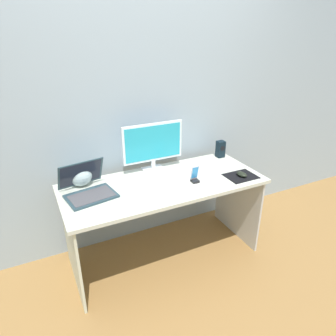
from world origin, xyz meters
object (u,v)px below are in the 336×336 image
Objects in this scene: fishbowl at (80,175)px; phone_in_dock at (195,176)px; speaker_right at (220,149)px; keyboard_external at (173,194)px; mouse at (242,174)px; monitor at (153,145)px; laptop at (88,188)px.

phone_in_dock is (0.82, -0.34, -0.04)m from fishbowl.
fishbowl is at bearing 179.96° from speaker_right.
speaker_right reaches higher than phone_in_dock.
mouse reaches higher than keyboard_external.
mouse is (0.60, -0.44, -0.21)m from monitor.
keyboard_external is (0.57, -0.45, -0.08)m from fishbowl.
monitor reaches higher than speaker_right.
laptop is at bearing -85.17° from fishbowl.
keyboard_external is 0.27m from phone_in_dock.
monitor reaches higher than keyboard_external.
laptop reaches higher than keyboard_external.
fishbowl is 1.32× the size of phone_in_dock.
speaker_right reaches higher than mouse.
monitor is 1.36× the size of keyboard_external.
phone_in_dock is (-0.48, -0.34, -0.03)m from speaker_right.
laptop is 0.82m from phone_in_dock.
laptop reaches higher than speaker_right.
laptop is at bearing 159.75° from mouse.
speaker_right is (0.68, -0.00, -0.15)m from monitor.
phone_in_dock is (0.80, -0.17, 0.00)m from laptop.
laptop is at bearing 153.89° from keyboard_external.
fishbowl is 0.73m from keyboard_external.
fishbowl is at bearing 94.83° from laptop.
laptop is (-0.60, -0.18, -0.18)m from monitor.
fishbowl is 1.83× the size of mouse.
phone_in_dock is at bearing -11.95° from laptop.
laptop is 2.83× the size of phone_in_dock.
monitor is 2.87× the size of fishbowl.
fishbowl is (-0.61, -0.00, -0.14)m from monitor.
fishbowl is (-1.29, 0.00, 0.01)m from speaker_right.
mouse is at bearing -12.22° from laptop.
fishbowl is 0.89m from phone_in_dock.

